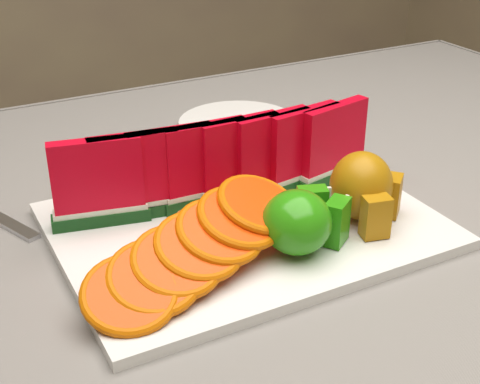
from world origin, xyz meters
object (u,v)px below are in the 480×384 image
object	(u,v)px
apple_cluster	(302,221)
side_plate	(238,124)
pear_cluster	(364,188)
platter	(245,225)

from	to	relation	value
apple_cluster	side_plate	xyz separation A→B (m)	(0.11, 0.35, -0.04)
apple_cluster	pear_cluster	world-z (taller)	pear_cluster
platter	apple_cluster	size ratio (longest dim) A/B	3.82
pear_cluster	side_plate	xyz separation A→B (m)	(0.02, 0.33, -0.05)
pear_cluster	side_plate	size ratio (longest dim) A/B	0.42
platter	side_plate	size ratio (longest dim) A/B	1.85
platter	apple_cluster	distance (m)	0.09
platter	apple_cluster	world-z (taller)	apple_cluster
apple_cluster	pear_cluster	size ratio (longest dim) A/B	1.16
pear_cluster	side_plate	distance (m)	0.33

